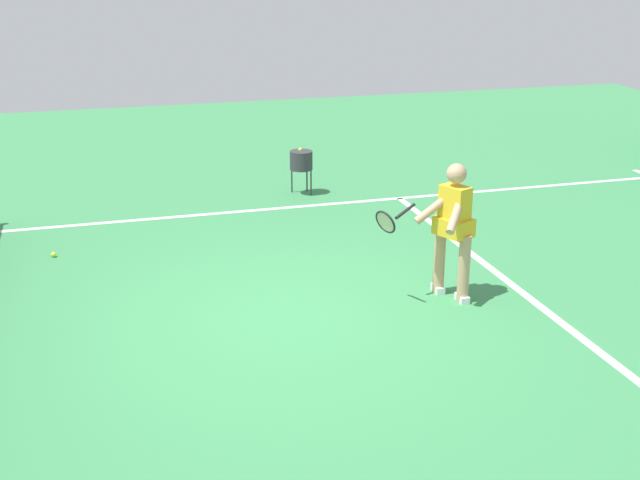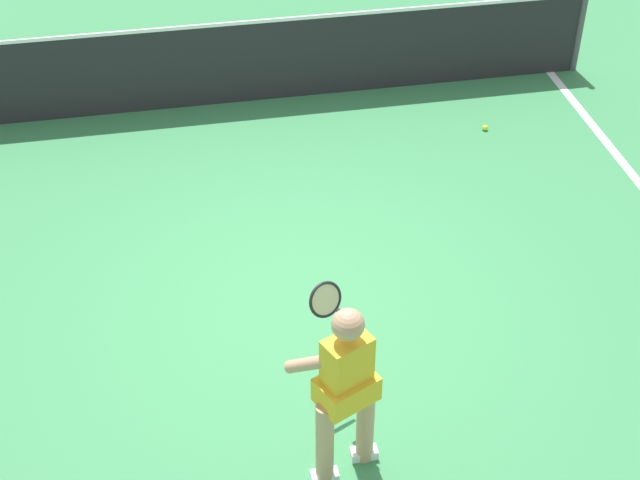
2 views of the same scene
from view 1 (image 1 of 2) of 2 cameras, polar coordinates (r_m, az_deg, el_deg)
name	(u,v)px [view 1 (image 1 of 2)]	position (r m, az deg, el deg)	size (l,w,h in m)	color
ground_plane	(281,315)	(8.94, -2.71, -5.20)	(25.87, 25.87, 0.00)	#38844C
service_line_marking	(516,287)	(9.89, 13.33, -3.19)	(7.51, 0.10, 0.01)	white
sideline_right_marking	(223,213)	(12.39, -6.70, 1.87)	(0.10, 17.90, 0.01)	white
tennis_player	(451,226)	(9.19, 9.03, 0.95)	(0.67, 1.12, 1.55)	tan
tennis_ball_mid	(53,255)	(11.09, -17.89, -0.96)	(0.07, 0.07, 0.07)	#D1E533
ball_hopper	(301,161)	(13.15, -1.30, 5.49)	(0.36, 0.36, 0.74)	#333338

